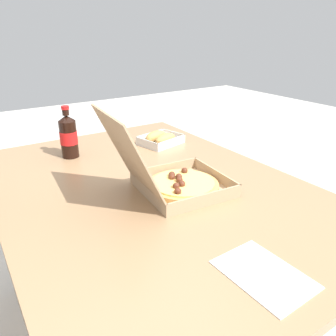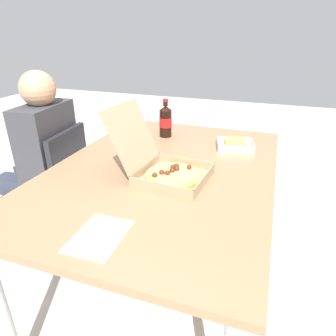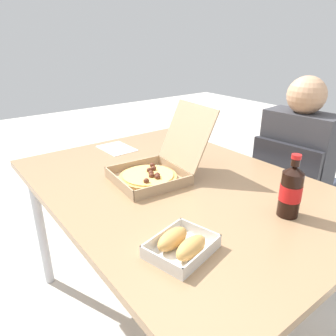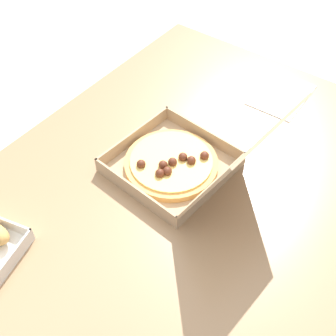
# 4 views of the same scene
# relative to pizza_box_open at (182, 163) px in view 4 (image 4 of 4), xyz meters

# --- Properties ---
(ground_plane) EXTENTS (10.00, 10.00, 0.00)m
(ground_plane) POSITION_rel_pizza_box_open_xyz_m (0.09, 0.05, -0.79)
(ground_plane) COLOR beige
(dining_table) EXTENTS (1.41, 1.00, 0.75)m
(dining_table) POSITION_rel_pizza_box_open_xyz_m (0.09, 0.05, -0.11)
(dining_table) COLOR #997551
(dining_table) RESTS_ON ground_plane
(pizza_box_open) EXTENTS (0.31, 0.42, 0.30)m
(pizza_box_open) POSITION_rel_pizza_box_open_xyz_m (0.00, 0.00, 0.00)
(pizza_box_open) COLOR tan
(pizza_box_open) RESTS_ON dining_table
(paper_menu) EXTENTS (0.21, 0.16, 0.00)m
(paper_menu) POSITION_rel_pizza_box_open_xyz_m (-0.46, 0.06, -0.04)
(paper_menu) COLOR white
(paper_menu) RESTS_ON dining_table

